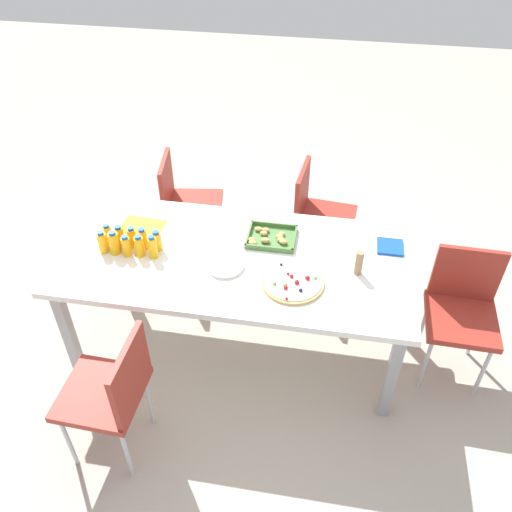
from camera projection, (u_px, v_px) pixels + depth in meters
ground_plane at (238, 340)px, 3.54m from camera, size 12.00×12.00×0.00m
party_table at (236, 265)px, 3.10m from camera, size 2.03×0.95×0.73m
chair_far_right at (317, 211)px, 3.79m from camera, size 0.44×0.44×0.83m
chair_end at (462, 306)px, 3.08m from camera, size 0.41×0.41×0.83m
chair_near_left at (113, 390)px, 2.64m from camera, size 0.42×0.42×0.83m
chair_far_left at (184, 200)px, 3.90m from camera, size 0.45×0.45×0.83m
juice_bottle_0 at (103, 242)px, 3.06m from camera, size 0.05×0.05×0.14m
juice_bottle_1 at (114, 243)px, 3.05m from camera, size 0.06×0.06×0.15m
juice_bottle_2 at (126, 246)px, 3.04m from camera, size 0.05×0.05×0.14m
juice_bottle_3 at (139, 246)px, 3.03m from camera, size 0.05×0.05×0.14m
juice_bottle_4 at (153, 247)px, 3.02m from camera, size 0.05×0.05×0.15m
juice_bottle_5 at (108, 235)px, 3.12m from camera, size 0.05×0.05×0.13m
juice_bottle_6 at (120, 237)px, 3.10m from camera, size 0.06×0.06×0.14m
juice_bottle_7 at (132, 237)px, 3.10m from camera, size 0.05×0.05×0.13m
juice_bottle_8 at (143, 239)px, 3.08m from camera, size 0.05×0.05×0.14m
juice_bottle_9 at (157, 241)px, 3.08m from camera, size 0.06×0.06×0.13m
fruit_pizza at (293, 282)px, 2.88m from camera, size 0.34×0.34×0.05m
snack_tray at (270, 238)px, 3.17m from camera, size 0.29×0.24×0.04m
plate_stack at (225, 266)px, 2.99m from camera, size 0.21×0.21×0.02m
napkin_stack at (390, 247)px, 3.12m from camera, size 0.15×0.15×0.02m
cardboard_tube at (359, 263)px, 2.91m from camera, size 0.04×0.04×0.15m
paper_folder at (142, 227)px, 3.27m from camera, size 0.27×0.22×0.01m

